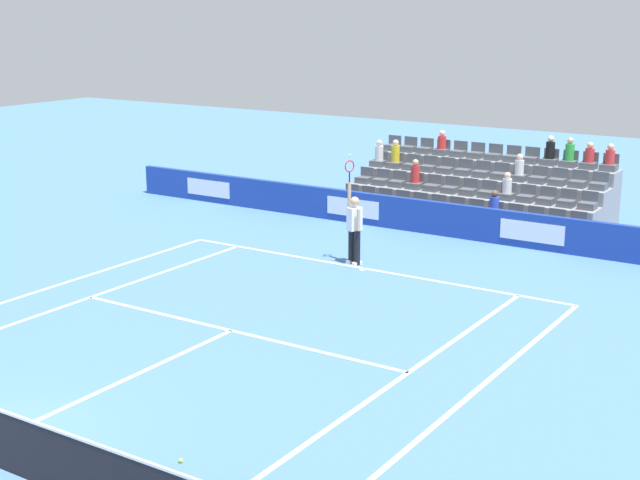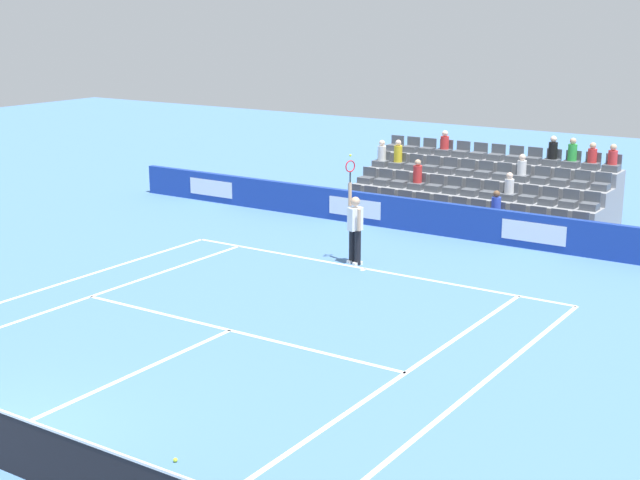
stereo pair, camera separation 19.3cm
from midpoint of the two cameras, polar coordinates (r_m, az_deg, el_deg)
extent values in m
cube|color=white|center=(23.38, 3.09, -1.79)|extent=(10.97, 0.10, 0.01)
cube|color=white|center=(19.08, -5.34, -5.62)|extent=(8.23, 0.10, 0.01)
cube|color=white|center=(16.89, -12.22, -8.61)|extent=(0.10, 6.40, 0.01)
cube|color=white|center=(21.49, -14.73, -3.73)|extent=(0.10, 11.89, 0.01)
cube|color=white|center=(16.59, 4.94, -8.75)|extent=(0.10, 11.89, 0.01)
cube|color=white|center=(22.49, -17.07, -3.09)|extent=(0.10, 11.89, 0.01)
cube|color=white|center=(16.04, 9.30, -9.73)|extent=(0.10, 11.89, 0.01)
cube|color=white|center=(23.30, 2.97, -1.85)|extent=(0.10, 0.20, 0.01)
cube|color=#193899|center=(26.92, 7.72, 1.32)|extent=(22.98, 0.20, 0.98)
cube|color=white|center=(25.74, 13.37, 0.46)|extent=(1.84, 0.01, 0.55)
cube|color=white|center=(28.16, 2.36, 2.02)|extent=(1.84, 0.01, 0.55)
cube|color=white|center=(31.45, -6.64, 3.24)|extent=(1.84, 0.01, 0.55)
cylinder|color=black|center=(23.62, 2.61, -0.50)|extent=(0.16, 0.16, 0.90)
cylinder|color=black|center=(23.80, 2.24, -0.39)|extent=(0.16, 0.16, 0.90)
cube|color=white|center=(23.72, 2.60, -1.46)|extent=(0.20, 0.29, 0.08)
cube|color=white|center=(23.90, 2.23, -1.34)|extent=(0.20, 0.29, 0.08)
cube|color=white|center=(23.53, 2.44, 1.32)|extent=(0.33, 0.41, 0.60)
sphere|color=#D3A884|center=(23.43, 2.45, 2.42)|extent=(0.24, 0.24, 0.24)
cylinder|color=#D3A884|center=(23.56, 2.12, 2.86)|extent=(0.09, 0.09, 0.62)
cylinder|color=#D3A884|center=(23.32, 2.69, 1.26)|extent=(0.09, 0.09, 0.56)
cylinder|color=black|center=(23.48, 2.13, 3.94)|extent=(0.04, 0.04, 0.28)
torus|color=red|center=(23.43, 2.14, 4.61)|extent=(0.13, 0.30, 0.31)
sphere|color=#D1E533|center=(23.38, 2.14, 5.29)|extent=(0.07, 0.07, 0.07)
cube|color=gray|center=(27.93, 8.67, 1.17)|extent=(8.06, 0.95, 0.42)
cube|color=#545960|center=(26.57, 15.98, 0.78)|extent=(0.48, 0.44, 0.20)
cube|color=#545960|center=(26.70, 16.15, 1.39)|extent=(0.48, 0.04, 0.30)
cube|color=#545960|center=(26.75, 14.72, 0.96)|extent=(0.48, 0.44, 0.20)
cube|color=#545960|center=(26.88, 14.89, 1.56)|extent=(0.48, 0.04, 0.30)
cube|color=#545960|center=(26.95, 13.47, 1.13)|extent=(0.48, 0.44, 0.20)
cube|color=#545960|center=(27.08, 13.65, 1.73)|extent=(0.48, 0.04, 0.30)
cube|color=#545960|center=(27.16, 12.25, 1.30)|extent=(0.48, 0.44, 0.20)
cube|color=#545960|center=(27.29, 12.43, 1.89)|extent=(0.48, 0.04, 0.30)
cube|color=#545960|center=(27.38, 11.05, 1.47)|extent=(0.48, 0.44, 0.20)
cube|color=#545960|center=(27.51, 11.23, 2.05)|extent=(0.48, 0.04, 0.30)
cube|color=#545960|center=(27.62, 9.86, 1.63)|extent=(0.48, 0.44, 0.20)
cube|color=#545960|center=(27.74, 10.05, 2.21)|extent=(0.48, 0.04, 0.30)
cube|color=#545960|center=(27.86, 8.70, 1.79)|extent=(0.48, 0.44, 0.20)
cube|color=#545960|center=(27.99, 8.89, 2.37)|extent=(0.48, 0.04, 0.30)
cube|color=#545960|center=(28.12, 7.55, 1.95)|extent=(0.48, 0.44, 0.20)
cube|color=#545960|center=(28.24, 7.75, 2.52)|extent=(0.48, 0.04, 0.30)
cube|color=#545960|center=(28.39, 6.43, 2.10)|extent=(0.48, 0.44, 0.20)
cube|color=#545960|center=(28.51, 6.63, 2.66)|extent=(0.48, 0.04, 0.30)
cube|color=#545960|center=(28.67, 5.33, 2.25)|extent=(0.48, 0.44, 0.20)
cube|color=#545960|center=(28.79, 5.53, 2.81)|extent=(0.48, 0.04, 0.30)
cube|color=#545960|center=(28.96, 4.25, 2.40)|extent=(0.48, 0.44, 0.20)
cube|color=#545960|center=(29.08, 4.45, 2.95)|extent=(0.48, 0.04, 0.30)
cube|color=#545960|center=(29.26, 3.19, 2.54)|extent=(0.48, 0.44, 0.20)
cube|color=#545960|center=(29.38, 3.39, 3.08)|extent=(0.48, 0.04, 0.30)
cube|color=#545960|center=(29.57, 2.15, 2.68)|extent=(0.48, 0.44, 0.20)
cube|color=#545960|center=(29.69, 2.36, 3.21)|extent=(0.48, 0.04, 0.30)
cube|color=gray|center=(28.73, 9.49, 1.94)|extent=(8.06, 0.95, 0.84)
cube|color=#545960|center=(27.37, 16.65, 2.02)|extent=(0.48, 0.44, 0.20)
cube|color=#545960|center=(27.51, 16.81, 2.61)|extent=(0.48, 0.04, 0.30)
cube|color=#545960|center=(27.55, 15.42, 2.19)|extent=(0.48, 0.44, 0.20)
cube|color=#545960|center=(27.68, 15.59, 2.76)|extent=(0.48, 0.04, 0.30)
cube|color=#545960|center=(27.74, 14.21, 2.35)|extent=(0.48, 0.44, 0.20)
cube|color=#545960|center=(27.87, 14.38, 2.92)|extent=(0.48, 0.04, 0.30)
cube|color=#545960|center=(27.94, 13.01, 2.50)|extent=(0.48, 0.44, 0.20)
cube|color=#545960|center=(28.08, 13.19, 3.07)|extent=(0.48, 0.04, 0.30)
cube|color=#545960|center=(28.16, 11.83, 2.66)|extent=(0.48, 0.44, 0.20)
cube|color=#545960|center=(28.29, 12.01, 3.22)|extent=(0.48, 0.04, 0.30)
cube|color=#545960|center=(28.39, 10.67, 2.81)|extent=(0.48, 0.44, 0.20)
cube|color=#545960|center=(28.52, 10.86, 3.37)|extent=(0.48, 0.04, 0.30)
cube|color=#545960|center=(28.63, 9.53, 2.95)|extent=(0.48, 0.44, 0.20)
cube|color=#545960|center=(28.76, 9.72, 3.51)|extent=(0.48, 0.04, 0.30)
cube|color=#545960|center=(28.88, 8.41, 3.10)|extent=(0.48, 0.44, 0.20)
cube|color=#545960|center=(29.01, 8.60, 3.64)|extent=(0.48, 0.04, 0.30)
cube|color=#545960|center=(29.14, 7.31, 3.24)|extent=(0.48, 0.44, 0.20)
cube|color=#545960|center=(29.27, 7.50, 3.78)|extent=(0.48, 0.04, 0.30)
cube|color=#545960|center=(29.41, 6.22, 3.37)|extent=(0.48, 0.44, 0.20)
cube|color=#545960|center=(29.54, 6.42, 3.91)|extent=(0.48, 0.04, 0.30)
cube|color=#545960|center=(29.69, 5.16, 3.50)|extent=(0.48, 0.44, 0.20)
cube|color=#545960|center=(29.82, 5.36, 4.03)|extent=(0.48, 0.04, 0.30)
cube|color=#545960|center=(29.99, 4.12, 3.63)|extent=(0.48, 0.44, 0.20)
cube|color=#545960|center=(30.11, 4.31, 4.16)|extent=(0.48, 0.04, 0.30)
cube|color=#545960|center=(30.29, 3.10, 3.76)|extent=(0.48, 0.44, 0.20)
cube|color=#545960|center=(30.42, 3.29, 4.28)|extent=(0.48, 0.04, 0.30)
cube|color=gray|center=(29.54, 10.26, 2.66)|extent=(8.06, 0.95, 1.26)
cube|color=#545960|center=(28.18, 17.29, 3.19)|extent=(0.48, 0.44, 0.20)
cube|color=#545960|center=(28.33, 17.44, 3.75)|extent=(0.48, 0.04, 0.30)
cube|color=#545960|center=(28.36, 16.09, 3.35)|extent=(0.48, 0.44, 0.20)
cube|color=#545960|center=(28.50, 16.25, 3.90)|extent=(0.48, 0.04, 0.30)
cube|color=#545960|center=(28.54, 14.90, 3.49)|extent=(0.48, 0.44, 0.20)
cube|color=#545960|center=(28.68, 15.07, 4.04)|extent=(0.48, 0.04, 0.30)
cube|color=#545960|center=(28.74, 13.73, 3.64)|extent=(0.48, 0.44, 0.20)
cube|color=#545960|center=(28.88, 13.90, 4.19)|extent=(0.48, 0.04, 0.30)
cube|color=#545960|center=(28.95, 12.58, 3.78)|extent=(0.48, 0.44, 0.20)
cube|color=#545960|center=(29.09, 12.75, 4.32)|extent=(0.48, 0.04, 0.30)
cube|color=#545960|center=(29.17, 11.45, 3.92)|extent=(0.48, 0.44, 0.20)
cube|color=#545960|center=(29.31, 11.62, 4.46)|extent=(0.48, 0.04, 0.30)
cube|color=#545960|center=(29.40, 10.33, 4.05)|extent=(0.48, 0.44, 0.20)
cube|color=#545960|center=(29.54, 10.50, 4.59)|extent=(0.48, 0.04, 0.30)
cube|color=#545960|center=(29.65, 9.23, 4.18)|extent=(0.48, 0.44, 0.20)
cube|color=#545960|center=(29.79, 9.41, 4.71)|extent=(0.48, 0.04, 0.30)
cube|color=#545960|center=(29.90, 8.14, 4.31)|extent=(0.48, 0.44, 0.20)
cube|color=#545960|center=(30.04, 8.33, 4.84)|extent=(0.48, 0.04, 0.30)
cube|color=#545960|center=(30.17, 7.08, 4.44)|extent=(0.48, 0.44, 0.20)
cube|color=#545960|center=(30.31, 7.26, 4.95)|extent=(0.48, 0.04, 0.30)
cube|color=#545960|center=(30.45, 6.03, 4.56)|extent=(0.48, 0.44, 0.20)
cube|color=#545960|center=(30.58, 6.22, 5.07)|extent=(0.48, 0.04, 0.30)
cube|color=#545960|center=(30.73, 5.01, 4.67)|extent=(0.48, 0.44, 0.20)
cube|color=#545960|center=(30.87, 5.20, 5.18)|extent=(0.48, 0.04, 0.30)
cube|color=#545960|center=(31.03, 4.00, 4.78)|extent=(0.48, 0.44, 0.20)
cube|color=#545960|center=(31.16, 4.19, 5.29)|extent=(0.48, 0.04, 0.30)
cube|color=gray|center=(30.36, 11.00, 3.35)|extent=(8.06, 0.95, 1.68)
cube|color=#545960|center=(29.01, 17.89, 4.30)|extent=(0.48, 0.44, 0.20)
cube|color=#545960|center=(29.16, 18.03, 4.83)|extent=(0.48, 0.04, 0.30)
cube|color=#545960|center=(29.18, 16.72, 4.44)|extent=(0.48, 0.44, 0.20)
cube|color=#545960|center=(29.33, 16.87, 4.97)|extent=(0.48, 0.04, 0.30)
cube|color=#545960|center=(29.36, 15.56, 4.58)|extent=(0.48, 0.44, 0.20)
cube|color=#545960|center=(29.51, 15.72, 5.11)|extent=(0.48, 0.04, 0.30)
cube|color=#545960|center=(29.55, 14.42, 4.71)|extent=(0.48, 0.44, 0.20)
cube|color=#545960|center=(29.70, 14.58, 5.24)|extent=(0.48, 0.04, 0.30)
cube|color=#545960|center=(29.76, 13.29, 4.84)|extent=(0.48, 0.44, 0.20)
cube|color=#545960|center=(29.90, 13.45, 5.37)|extent=(0.48, 0.04, 0.30)
cube|color=#545960|center=(29.97, 12.18, 4.97)|extent=(0.48, 0.44, 0.20)
cube|color=#545960|center=(30.12, 12.35, 5.49)|extent=(0.48, 0.04, 0.30)
cube|color=#545960|center=(30.20, 11.08, 5.10)|extent=(0.48, 0.44, 0.20)
cube|color=#545960|center=(30.34, 11.25, 5.61)|extent=(0.48, 0.04, 0.30)
cube|color=#545960|center=(30.44, 10.00, 5.22)|extent=(0.48, 0.44, 0.20)
cube|color=#545960|center=(30.58, 10.18, 5.72)|extent=(0.48, 0.04, 0.30)
cube|color=#545960|center=(30.69, 8.94, 5.33)|extent=(0.48, 0.44, 0.20)
cube|color=#545960|center=(30.83, 9.12, 5.84)|extent=(0.48, 0.04, 0.30)
cube|color=#545960|center=(30.95, 7.90, 5.45)|extent=(0.48, 0.44, 0.20)
cube|color=#545960|center=(31.09, 8.07, 5.95)|extent=(0.48, 0.04, 0.30)
cube|color=#545960|center=(31.21, 6.87, 5.55)|extent=(0.48, 0.44, 0.20)
cube|color=#545960|center=(31.35, 7.05, 6.05)|extent=(0.48, 0.04, 0.30)
cube|color=#545960|center=(31.49, 5.86, 5.66)|extent=(0.48, 0.44, 0.20)
cube|color=#545960|center=(31.63, 6.04, 6.15)|extent=(0.48, 0.04, 0.30)
cube|color=#545960|center=(31.78, 4.86, 5.76)|extent=(0.48, 0.44, 0.20)
cube|color=#545960|center=(31.92, 5.05, 6.25)|extent=(0.48, 0.04, 0.30)
cylinder|color=white|center=(28.14, 11.91, 3.31)|extent=(0.28, 0.28, 0.44)
sphere|color=beige|center=(28.09, 11.94, 3.94)|extent=(0.20, 0.20, 0.20)
cylinder|color=red|center=(30.94, 7.96, 6.03)|extent=(0.28, 0.28, 0.43)
sphere|color=beige|center=(30.90, 7.98, 6.60)|extent=(0.20, 0.20, 0.20)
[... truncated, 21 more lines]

